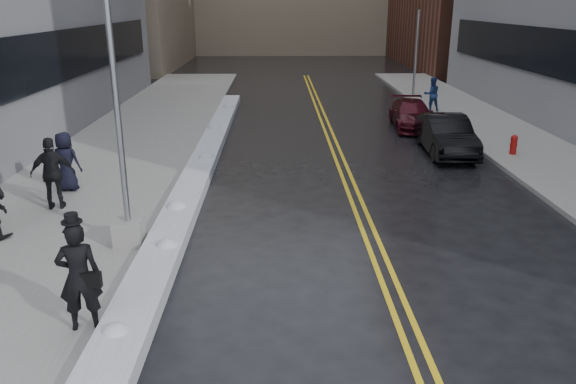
{
  "coord_description": "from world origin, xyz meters",
  "views": [
    {
      "loc": [
        0.18,
        -10.19,
        5.55
      ],
      "look_at": [
        0.43,
        2.33,
        1.3
      ],
      "focal_mm": 35.0,
      "sensor_mm": 36.0,
      "label": 1
    }
  ],
  "objects_px": {
    "pedestrian_fedora": "(79,277)",
    "pedestrian_d": "(53,173)",
    "car_maroon": "(412,115)",
    "fire_hydrant": "(514,144)",
    "lamppost": "(121,145)",
    "car_black": "(446,135)",
    "traffic_signal": "(417,40)",
    "pedestrian_east": "(432,94)",
    "pedestrian_c": "(66,162)"
  },
  "relations": [
    {
      "from": "fire_hydrant",
      "to": "car_maroon",
      "type": "height_order",
      "value": "car_maroon"
    },
    {
      "from": "lamppost",
      "to": "car_maroon",
      "type": "relative_size",
      "value": 1.77
    },
    {
      "from": "traffic_signal",
      "to": "pedestrian_fedora",
      "type": "bearing_deg",
      "value": -114.58
    },
    {
      "from": "pedestrian_fedora",
      "to": "lamppost",
      "type": "bearing_deg",
      "value": -101.3
    },
    {
      "from": "fire_hydrant",
      "to": "car_black",
      "type": "distance_m",
      "value": 2.46
    },
    {
      "from": "pedestrian_fedora",
      "to": "pedestrian_east",
      "type": "xyz_separation_m",
      "value": [
        11.41,
        20.37,
        -0.12
      ]
    },
    {
      "from": "fire_hydrant",
      "to": "lamppost",
      "type": "bearing_deg",
      "value": -146.96
    },
    {
      "from": "traffic_signal",
      "to": "lamppost",
      "type": "bearing_deg",
      "value": -118.21
    },
    {
      "from": "pedestrian_east",
      "to": "car_maroon",
      "type": "xyz_separation_m",
      "value": [
        -1.8,
        -3.46,
        -0.39
      ]
    },
    {
      "from": "lamppost",
      "to": "pedestrian_fedora",
      "type": "bearing_deg",
      "value": -88.4
    },
    {
      "from": "traffic_signal",
      "to": "car_maroon",
      "type": "relative_size",
      "value": 1.39
    },
    {
      "from": "traffic_signal",
      "to": "car_black",
      "type": "xyz_separation_m",
      "value": [
        -1.87,
        -13.35,
        -2.67
      ]
    },
    {
      "from": "pedestrian_c",
      "to": "pedestrian_east",
      "type": "height_order",
      "value": "pedestrian_c"
    },
    {
      "from": "lamppost",
      "to": "traffic_signal",
      "type": "height_order",
      "value": "lamppost"
    },
    {
      "from": "traffic_signal",
      "to": "pedestrian_fedora",
      "type": "xyz_separation_m",
      "value": [
        -11.7,
        -25.58,
        -2.27
      ]
    },
    {
      "from": "traffic_signal",
      "to": "car_black",
      "type": "height_order",
      "value": "traffic_signal"
    },
    {
      "from": "lamppost",
      "to": "car_black",
      "type": "xyz_separation_m",
      "value": [
        9.93,
        8.65,
        -1.8
      ]
    },
    {
      "from": "traffic_signal",
      "to": "pedestrian_d",
      "type": "distance_m",
      "value": 24.37
    },
    {
      "from": "lamppost",
      "to": "fire_hydrant",
      "type": "distance_m",
      "value": 14.81
    },
    {
      "from": "pedestrian_c",
      "to": "lamppost",
      "type": "bearing_deg",
      "value": 133.71
    },
    {
      "from": "fire_hydrant",
      "to": "pedestrian_fedora",
      "type": "height_order",
      "value": "pedestrian_fedora"
    },
    {
      "from": "pedestrian_fedora",
      "to": "pedestrian_d",
      "type": "relative_size",
      "value": 0.99
    },
    {
      "from": "car_maroon",
      "to": "car_black",
      "type": "bearing_deg",
      "value": -83.21
    },
    {
      "from": "pedestrian_c",
      "to": "pedestrian_d",
      "type": "height_order",
      "value": "pedestrian_d"
    },
    {
      "from": "lamppost",
      "to": "pedestrian_c",
      "type": "bearing_deg",
      "value": 125.0
    },
    {
      "from": "traffic_signal",
      "to": "car_maroon",
      "type": "distance_m",
      "value": 9.34
    },
    {
      "from": "pedestrian_east",
      "to": "pedestrian_d",
      "type": "bearing_deg",
      "value": 41.18
    },
    {
      "from": "pedestrian_fedora",
      "to": "car_maroon",
      "type": "height_order",
      "value": "pedestrian_fedora"
    },
    {
      "from": "pedestrian_fedora",
      "to": "car_maroon",
      "type": "bearing_deg",
      "value": -132.5
    },
    {
      "from": "pedestrian_east",
      "to": "lamppost",
      "type": "bearing_deg",
      "value": 51.35
    },
    {
      "from": "pedestrian_d",
      "to": "pedestrian_east",
      "type": "xyz_separation_m",
      "value": [
        14.11,
        14.31,
        -0.13
      ]
    },
    {
      "from": "lamppost",
      "to": "pedestrian_d",
      "type": "distance_m",
      "value": 3.85
    },
    {
      "from": "pedestrian_east",
      "to": "car_maroon",
      "type": "bearing_deg",
      "value": 58.28
    },
    {
      "from": "traffic_signal",
      "to": "car_black",
      "type": "relative_size",
      "value": 1.35
    },
    {
      "from": "car_maroon",
      "to": "pedestrian_d",
      "type": "bearing_deg",
      "value": -134.53
    },
    {
      "from": "lamppost",
      "to": "traffic_signal",
      "type": "xyz_separation_m",
      "value": [
        11.8,
        22.0,
        0.87
      ]
    },
    {
      "from": "lamppost",
      "to": "fire_hydrant",
      "type": "relative_size",
      "value": 10.45
    },
    {
      "from": "lamppost",
      "to": "car_black",
      "type": "distance_m",
      "value": 13.29
    },
    {
      "from": "car_black",
      "to": "pedestrian_c",
      "type": "bearing_deg",
      "value": -158.38
    },
    {
      "from": "car_maroon",
      "to": "pedestrian_c",
      "type": "bearing_deg",
      "value": -139.41
    },
    {
      "from": "pedestrian_c",
      "to": "pedestrian_fedora",
      "type": "bearing_deg",
      "value": 119.74
    },
    {
      "from": "pedestrian_c",
      "to": "traffic_signal",
      "type": "bearing_deg",
      "value": -120.46
    },
    {
      "from": "lamppost",
      "to": "pedestrian_c",
      "type": "xyz_separation_m",
      "value": [
        -2.83,
        4.04,
        -1.49
      ]
    },
    {
      "from": "lamppost",
      "to": "pedestrian_d",
      "type": "xyz_separation_m",
      "value": [
        -2.61,
        2.47,
        -1.39
      ]
    },
    {
      "from": "pedestrian_c",
      "to": "pedestrian_d",
      "type": "bearing_deg",
      "value": 106.87
    },
    {
      "from": "lamppost",
      "to": "fire_hydrant",
      "type": "bearing_deg",
      "value": 33.04
    },
    {
      "from": "pedestrian_d",
      "to": "car_black",
      "type": "bearing_deg",
      "value": -164.12
    },
    {
      "from": "pedestrian_east",
      "to": "car_black",
      "type": "height_order",
      "value": "pedestrian_east"
    },
    {
      "from": "pedestrian_fedora",
      "to": "pedestrian_east",
      "type": "relative_size",
      "value": 1.14
    },
    {
      "from": "lamppost",
      "to": "car_maroon",
      "type": "xyz_separation_m",
      "value": [
        9.71,
        13.33,
        -1.91
      ]
    }
  ]
}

